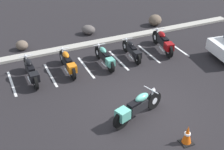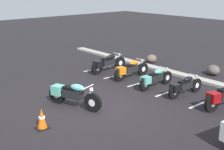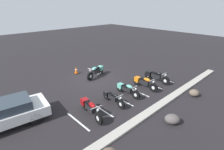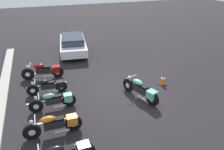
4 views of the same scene
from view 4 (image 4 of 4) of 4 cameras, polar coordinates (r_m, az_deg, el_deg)
ground at (r=10.95m, az=3.92°, el=-5.16°), size 60.00×60.00×0.00m
motorcycle_teal_featured at (r=10.46m, az=7.75°, el=-3.89°), size 2.25×1.00×0.92m
parked_bike_1 at (r=8.60m, az=-14.44°, el=-12.29°), size 0.61×2.17×0.85m
parked_bike_2 at (r=10.03m, az=-14.64°, el=-6.41°), size 0.57×2.05×0.81m
parked_bike_3 at (r=11.30m, az=-16.13°, el=-2.77°), size 0.55×1.97×0.77m
parked_bike_4 at (r=12.86m, az=-17.18°, el=1.11°), size 0.76×2.30×0.91m
car_white at (r=16.42m, az=-10.19°, el=8.07°), size 4.50×2.37×1.29m
traffic_cone at (r=12.02m, az=13.18°, el=-1.07°), size 0.40×0.40×0.67m
stall_line_1 at (r=8.28m, az=-13.88°, el=-18.16°), size 0.10×2.10×0.00m
stall_line_2 at (r=9.55m, az=-15.12°, el=-11.45°), size 0.10×2.10×0.00m
stall_line_3 at (r=10.91m, az=-16.02°, el=-6.35°), size 0.10×2.10×0.00m
stall_line_4 at (r=12.35m, az=-16.70°, el=-2.41°), size 0.10×2.10×0.00m
stall_line_5 at (r=13.83m, az=-17.23°, el=0.70°), size 0.10×2.10×0.00m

